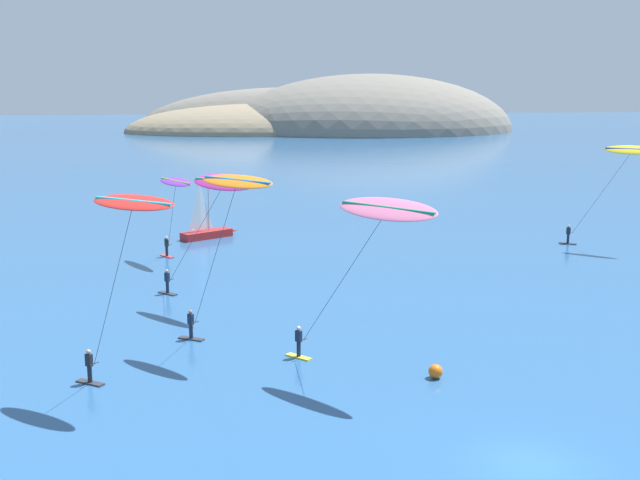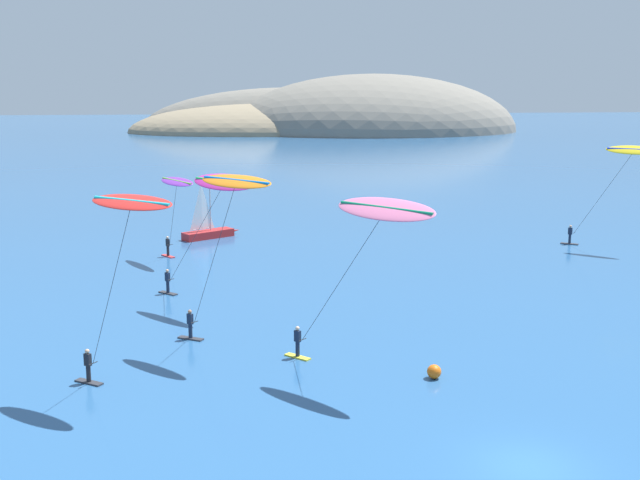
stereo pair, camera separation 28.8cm
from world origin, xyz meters
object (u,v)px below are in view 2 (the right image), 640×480
Objects in this scene: kitesurfer_yellow at (627,160)px; kitesurfer_orange at (231,197)px; kitesurfer_magenta at (220,191)px; kitesurfer_red at (127,219)px; kitesurfer_purple at (176,188)px; kitesurfer_pink at (378,220)px; marker_buoy at (434,372)px; sailboat_near at (211,231)px.

kitesurfer_orange reaches higher than kitesurfer_yellow.
kitesurfer_red is (-3.84, -13.91, 0.71)m from kitesurfer_magenta.
kitesurfer_yellow is at bearing 0.29° from kitesurfer_purple.
kitesurfer_purple is at bearing 104.69° from kitesurfer_magenta.
kitesurfer_red is (-11.34, -0.48, 0.33)m from kitesurfer_pink.
kitesurfer_red reaches higher than marker_buoy.
kitesurfer_purple is 31.17m from marker_buoy.
kitesurfer_magenta is 1.28× the size of kitesurfer_purple.
kitesurfer_orange is (2.03, -31.50, 7.71)m from sailboat_near.
kitesurfer_purple is at bearing 89.63° from kitesurfer_red.
kitesurfer_pink is at bearing -133.31° from kitesurfer_yellow.
kitesurfer_red reaches higher than kitesurfer_pink.
kitesurfer_pink is (8.81, -36.58, 7.28)m from sailboat_near.
kitesurfer_purple is 0.75× the size of kitesurfer_yellow.
kitesurfer_red is at bearing -177.67° from marker_buoy.
kitesurfer_pink is 0.96× the size of kitesurfer_red.
kitesurfer_orange is at bearing -78.87° from kitesurfer_purple.
kitesurfer_yellow is at bearing 22.88° from kitesurfer_magenta.
kitesurfer_magenta is 36.36m from kitesurfer_yellow.
kitesurfer_purple is 0.70× the size of kitesurfer_orange.
kitesurfer_red is at bearing -177.57° from kitesurfer_pink.
kitesurfer_orange reaches higher than kitesurfer_pink.
marker_buoy is at bearing -52.08° from kitesurfer_magenta.
sailboat_near is 24.19m from kitesurfer_magenta.
kitesurfer_yellow reaches higher than marker_buoy.
sailboat_near is 0.66× the size of kitesurfer_magenta.
kitesurfer_red is at bearing -93.91° from sailboat_near.
marker_buoy is at bearing -72.23° from sailboat_near.
sailboat_near is 0.60× the size of kitesurfer_orange.
kitesurfer_purple is 0.72× the size of kitesurfer_red.
kitesurfer_magenta is 0.97× the size of kitesurfer_yellow.
kitesurfer_red is at bearing -90.37° from kitesurfer_purple.
marker_buoy is (-23.11, -27.47, -7.30)m from kitesurfer_yellow.
kitesurfer_magenta is 0.96× the size of kitesurfer_pink.
kitesurfer_pink reaches higher than sailboat_near.
kitesurfer_purple is 29.64m from kitesurfer_pink.
kitesurfer_orange is 13.62× the size of marker_buoy.
kitesurfer_orange is (4.39, -22.29, 2.53)m from kitesurfer_purple.
kitesurfer_orange is 13.50m from marker_buoy.
kitesurfer_pink is 8.48m from kitesurfer_orange.
sailboat_near is 8.14× the size of marker_buoy.
kitesurfer_pink is at bearing 2.43° from kitesurfer_red.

